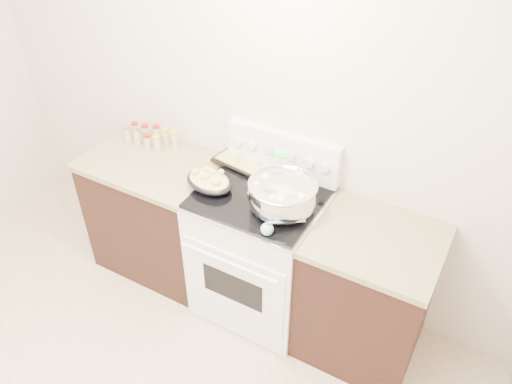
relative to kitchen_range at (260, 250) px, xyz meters
The scene contains 9 objects.
counter_left 0.83m from the kitchen_range, behind, with size 0.93×0.67×0.92m.
counter_right 0.73m from the kitchen_range, ahead, with size 0.73×0.67×0.92m.
kitchen_range is the anchor object (origin of this frame).
mixing_bowl 0.57m from the kitchen_range, 17.83° to the right, with size 0.44×0.44×0.23m.
roasting_pan 0.60m from the kitchen_range, 164.69° to the right, with size 0.37×0.29×0.12m.
baking_sheet 0.59m from the kitchen_range, 129.88° to the left, with size 0.48×0.37×0.06m.
wooden_spoon 0.47m from the kitchen_range, behind, with size 0.20×0.17×0.04m.
blue_ladle 0.59m from the kitchen_range, 52.45° to the right, with size 0.19×0.21×0.09m.
spice_jars 1.10m from the kitchen_range, behind, with size 0.39×0.15×0.13m.
Camera 1 is at (1.51, -0.67, 2.76)m, focal length 35.00 mm.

